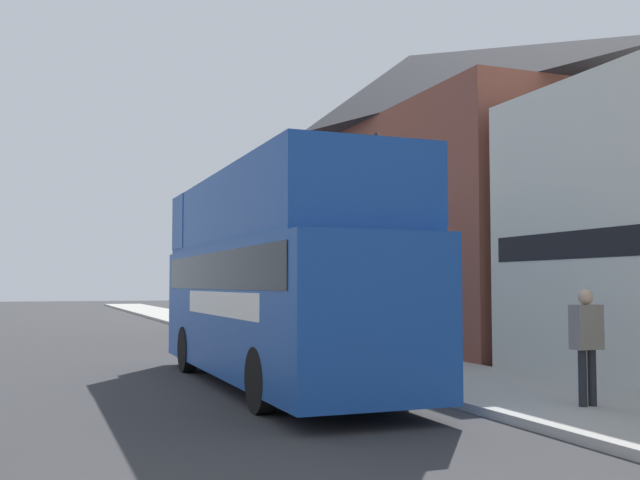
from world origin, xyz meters
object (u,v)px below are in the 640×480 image
at_px(tour_bus, 272,294).
at_px(lamp_post_third, 269,246).
at_px(lamp_post_second, 377,207).
at_px(pedestrian_third, 586,336).
at_px(parked_car_ahead_of_bus, 227,328).

xyz_separation_m(tour_bus, lamp_post_third, (2.50, 8.39, 1.42)).
height_order(lamp_post_second, lamp_post_third, lamp_post_second).
xyz_separation_m(tour_bus, pedestrian_third, (3.56, -4.99, -0.60)).
xyz_separation_m(pedestrian_third, lamp_post_third, (-1.05, 13.38, 2.02)).
height_order(tour_bus, lamp_post_third, lamp_post_third).
height_order(pedestrian_third, lamp_post_second, lamp_post_second).
xyz_separation_m(lamp_post_second, lamp_post_third, (-0.01, 7.98, -0.48)).
height_order(parked_car_ahead_of_bus, pedestrian_third, pedestrian_third).
bearing_deg(tour_bus, lamp_post_second, 9.05).
height_order(tour_bus, pedestrian_third, tour_bus).
bearing_deg(pedestrian_third, parked_car_ahead_of_bus, 102.56).
relative_size(lamp_post_second, lamp_post_third, 1.17).
relative_size(pedestrian_third, lamp_post_second, 0.34).
bearing_deg(lamp_post_third, lamp_post_second, -89.93).
distance_m(pedestrian_third, lamp_post_third, 13.57).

